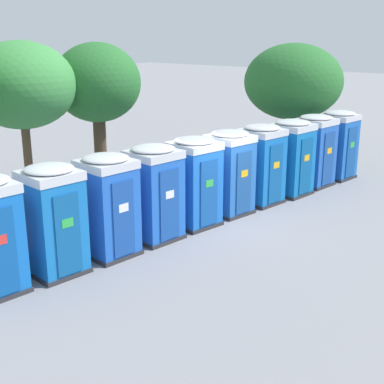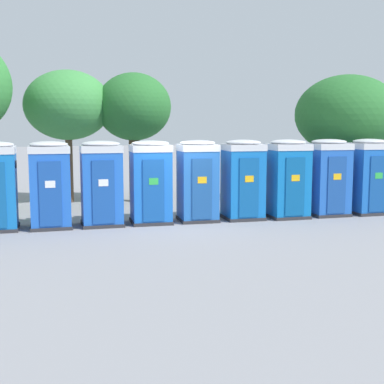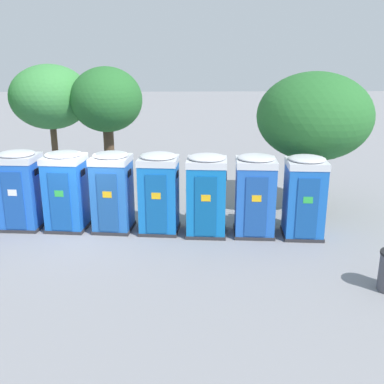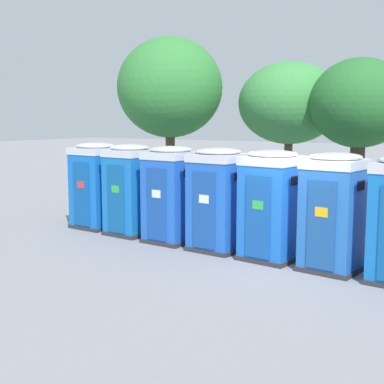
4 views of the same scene
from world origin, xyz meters
The scene contains 13 objects.
ground_plane centered at (0.00, 0.00, 0.00)m, with size 120.00×120.00×0.00m, color gray.
portapotty_1 centered at (-5.15, 0.88, 1.28)m, with size 1.28×1.30×2.54m.
portapotty_2 centered at (-3.67, 0.70, 1.28)m, with size 1.27×1.29×2.54m.
portapotty_3 centered at (-2.19, 0.57, 1.28)m, with size 1.32×1.30×2.54m.
portapotty_4 centered at (-0.70, 0.42, 1.28)m, with size 1.36×1.34×2.54m.
portapotty_5 centered at (0.78, 0.28, 1.28)m, with size 1.32×1.34×2.54m.
portapotty_6 centered at (2.27, 0.10, 1.28)m, with size 1.33×1.32×2.54m.
portapotty_7 centered at (3.74, -0.16, 1.28)m, with size 1.34×1.31×2.54m.
portapotty_8 centered at (5.23, -0.24, 1.28)m, with size 1.33×1.30×2.54m.
portapotty_9 centered at (6.71, -0.44, 1.28)m, with size 1.29×1.30×2.54m.
street_tree_0 centered at (-2.43, 5.82, 3.73)m, with size 3.32×3.32×5.08m.
street_tree_2 centered at (7.57, 2.03, 3.37)m, with size 3.95×3.95×4.90m.
street_tree_3 centered at (-0.01, 5.15, 3.64)m, with size 2.89×2.89×5.00m.
Camera 1 is at (-11.88, -8.67, 5.30)m, focal length 50.00 mm.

